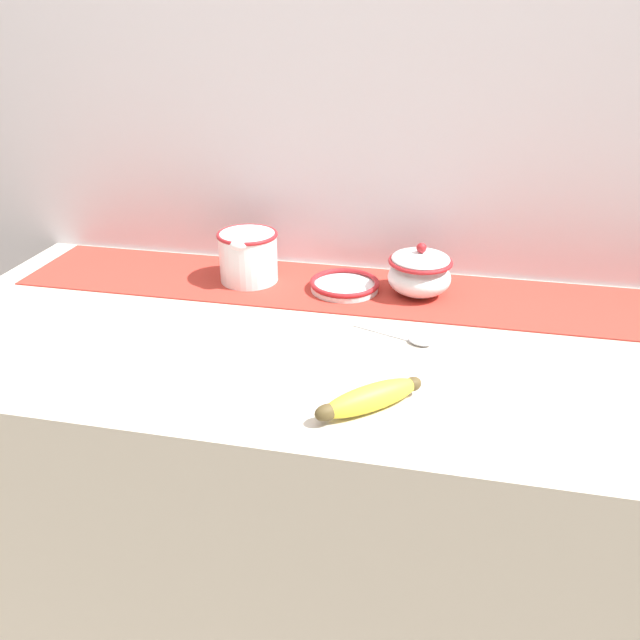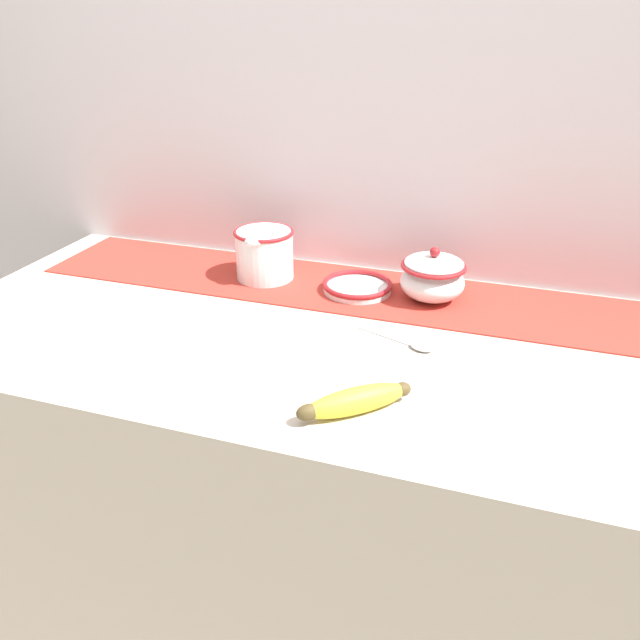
% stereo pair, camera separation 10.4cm
% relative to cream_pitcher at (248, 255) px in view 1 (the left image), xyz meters
% --- Properties ---
extents(countertop, '(1.53, 0.66, 0.93)m').
position_rel_cream_pitcher_xyz_m(countertop, '(0.23, -0.20, -0.52)').
color(countertop, beige).
rests_on(countertop, ground_plane).
extents(back_wall, '(2.33, 0.04, 2.40)m').
position_rel_cream_pitcher_xyz_m(back_wall, '(0.23, 0.15, 0.21)').
color(back_wall, silver).
rests_on(back_wall, ground_plane).
extents(table_runner, '(1.41, 0.24, 0.00)m').
position_rel_cream_pitcher_xyz_m(table_runner, '(0.23, -0.00, -0.06)').
color(table_runner, '#B23328').
rests_on(table_runner, countertop).
extents(cream_pitcher, '(0.13, 0.15, 0.11)m').
position_rel_cream_pitcher_xyz_m(cream_pitcher, '(0.00, 0.00, 0.00)').
color(cream_pitcher, white).
rests_on(cream_pitcher, countertop).
extents(sugar_bowl, '(0.13, 0.13, 0.11)m').
position_rel_cream_pitcher_xyz_m(sugar_bowl, '(0.35, -0.00, -0.01)').
color(sugar_bowl, white).
rests_on(sugar_bowl, countertop).
extents(small_dish, '(0.14, 0.14, 0.02)m').
position_rel_cream_pitcher_xyz_m(small_dish, '(0.20, -0.01, -0.05)').
color(small_dish, white).
rests_on(small_dish, countertop).
extents(banana, '(0.15, 0.14, 0.04)m').
position_rel_cream_pitcher_xyz_m(banana, '(0.31, -0.41, -0.04)').
color(banana, yellow).
rests_on(banana, countertop).
extents(spoon, '(0.15, 0.07, 0.01)m').
position_rel_cream_pitcher_xyz_m(spoon, '(0.36, -0.20, -0.05)').
color(spoon, silver).
rests_on(spoon, countertop).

